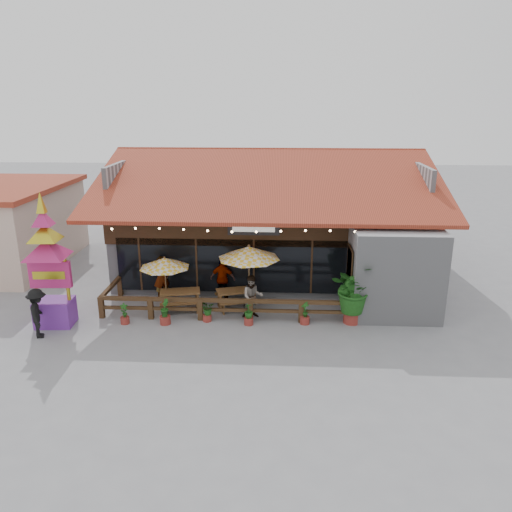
# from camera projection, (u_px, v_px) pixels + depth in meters

# --- Properties ---
(ground) EXTENTS (100.00, 100.00, 0.00)m
(ground) POSITION_uv_depth(u_px,v_px,m) (263.00, 316.00, 20.30)
(ground) COLOR gray
(ground) RESTS_ON ground
(restaurant_building) EXTENTS (15.50, 14.73, 6.09)m
(restaurant_building) POSITION_uv_depth(u_px,v_px,m) (273.00, 224.00, 25.92)
(restaurant_building) COLOR #A0A0A4
(restaurant_building) RESTS_ON ground
(patio_railing) EXTENTS (10.00, 2.60, 0.92)m
(patio_railing) POSITION_uv_depth(u_px,v_px,m) (207.00, 303.00, 19.97)
(patio_railing) COLOR #442E18
(patio_railing) RESTS_ON ground
(umbrella_left) EXTENTS (2.63, 2.63, 2.25)m
(umbrella_left) POSITION_uv_depth(u_px,v_px,m) (165.00, 263.00, 20.60)
(umbrella_left) COLOR brown
(umbrella_left) RESTS_ON ground
(umbrella_right) EXTENTS (2.99, 2.99, 2.76)m
(umbrella_right) POSITION_uv_depth(u_px,v_px,m) (249.00, 253.00, 20.44)
(umbrella_right) COLOR brown
(umbrella_right) RESTS_ON ground
(picnic_table_left) EXTENTS (1.90, 1.73, 0.80)m
(picnic_table_left) POSITION_uv_depth(u_px,v_px,m) (180.00, 297.00, 20.85)
(picnic_table_left) COLOR brown
(picnic_table_left) RESTS_ON ground
(picnic_table_right) EXTENTS (1.96, 1.81, 0.79)m
(picnic_table_right) POSITION_uv_depth(u_px,v_px,m) (236.00, 296.00, 20.99)
(picnic_table_right) COLOR brown
(picnic_table_right) RESTS_ON ground
(thai_sign_tower) EXTENTS (2.22, 2.22, 5.64)m
(thai_sign_tower) POSITION_uv_depth(u_px,v_px,m) (47.00, 252.00, 18.63)
(thai_sign_tower) COLOR #6E2998
(thai_sign_tower) RESTS_ON ground
(tropical_plant) EXTENTS (2.30, 2.32, 2.42)m
(tropical_plant) POSITION_uv_depth(u_px,v_px,m) (353.00, 290.00, 19.27)
(tropical_plant) COLOR maroon
(tropical_plant) RESTS_ON ground
(diner_a) EXTENTS (0.85, 0.77, 1.96)m
(diner_a) POSITION_uv_depth(u_px,v_px,m) (161.00, 277.00, 21.81)
(diner_a) COLOR #392112
(diner_a) RESTS_ON ground
(diner_b) EXTENTS (0.96, 0.80, 1.76)m
(diner_b) POSITION_uv_depth(u_px,v_px,m) (253.00, 297.00, 19.94)
(diner_b) COLOR #392112
(diner_b) RESTS_ON ground
(diner_c) EXTENTS (1.18, 0.65, 1.90)m
(diner_c) POSITION_uv_depth(u_px,v_px,m) (223.00, 279.00, 21.74)
(diner_c) COLOR #392112
(diner_c) RESTS_ON ground
(pedestrian) EXTENTS (1.09, 1.39, 1.88)m
(pedestrian) POSITION_uv_depth(u_px,v_px,m) (38.00, 313.00, 18.25)
(pedestrian) COLOR black
(pedestrian) RESTS_ON ground
(planter_a) EXTENTS (0.36, 0.35, 0.85)m
(planter_a) POSITION_uv_depth(u_px,v_px,m) (125.00, 315.00, 19.51)
(planter_a) COLOR maroon
(planter_a) RESTS_ON ground
(planter_b) EXTENTS (0.42, 0.42, 1.03)m
(planter_b) POSITION_uv_depth(u_px,v_px,m) (165.00, 313.00, 19.43)
(planter_b) COLOR maroon
(planter_b) RESTS_ON ground
(planter_c) EXTENTS (0.66, 0.63, 0.85)m
(planter_c) POSITION_uv_depth(u_px,v_px,m) (207.00, 310.00, 19.68)
(planter_c) COLOR maroon
(planter_c) RESTS_ON ground
(planter_d) EXTENTS (0.46, 0.46, 0.89)m
(planter_d) POSITION_uv_depth(u_px,v_px,m) (249.00, 314.00, 19.39)
(planter_d) COLOR maroon
(planter_d) RESTS_ON ground
(planter_e) EXTENTS (0.39, 0.38, 0.92)m
(planter_e) POSITION_uv_depth(u_px,v_px,m) (305.00, 315.00, 19.47)
(planter_e) COLOR maroon
(planter_e) RESTS_ON ground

